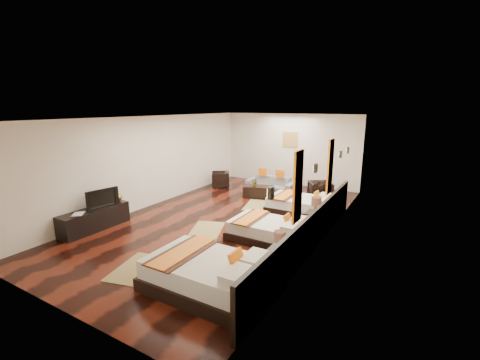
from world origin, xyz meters
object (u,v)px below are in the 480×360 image
Objects in this scene: bed_mid at (271,230)px; book at (73,215)px; nightstand_b at (315,220)px; nightstand_a at (279,258)px; table_plant at (255,182)px; sofa at (271,184)px; tv_console at (95,219)px; tv at (101,198)px; armchair_right at (320,191)px; bed_far at (302,205)px; armchair_left at (220,179)px; figurine at (116,196)px; coffee_table at (258,192)px; bed_near at (212,275)px.

bed_mid is 4.73m from book.
nightstand_b reaches higher than bed_mid.
table_plant is at bearing 122.52° from nightstand_a.
tv_console is at bearing -112.65° from sofa.
armchair_right is (4.23, 5.16, -0.47)m from tv.
nightstand_b is 5.61m from tv_console.
bed_far reaches higher than armchair_left.
bed_far is at bearing 46.33° from book.
figurine reaches higher than coffee_table.
bed_mid is at bearing -60.81° from tv.
figurine is at bearing -115.27° from sofa.
sofa is (-1.90, 6.57, -0.03)m from bed_near.
nightstand_b is at bearing -53.13° from tv.
bed_near is 5.84m from coffee_table.
book is 0.93× the size of figurine.
armchair_left is 1.92m from table_plant.
armchair_left is at bearing 133.04° from nightstand_a.
tv is at bearing -116.47° from coffee_table.
tv is 5.07m from coffee_table.
armchair_left is (-3.81, 6.04, 0.01)m from bed_near.
figurine reaches higher than armchair_left.
bed_near is at bearing -74.79° from sofa.
tv reaches higher than bed_near.
nightstand_a is (0.75, -3.47, 0.04)m from bed_far.
sofa is 1.98m from armchair_left.
tv_console is (-4.19, -1.61, 0.03)m from bed_mid.
bed_near is 6.84m from sofa.
tv is 2.50× the size of figurine.
armchair_right reaches higher than book.
figurine is 4.66m from coffee_table.
nightstand_b is 1.36× the size of armchair_left.
coffee_table is at bearing 155.03° from bed_far.
bed_near is 1.16× the size of bed_far.
nightstand_b reaches higher than sofa.
armchair_right is at bearing 89.28° from bed_near.
figurine is at bearing 90.00° from tv_console.
tv is at bearing -84.10° from figurine.
book is (-4.20, 0.24, 0.27)m from bed_near.
bed_far is 1.41m from nightstand_b.
figurine is 4.58m from armchair_left.
armchair_right is 2.52× the size of table_plant.
book is at bearing -147.08° from nightstand_b.
armchair_left reaches higher than tv_console.
armchair_left is at bearing -165.48° from sofa.
bed_far reaches higher than table_plant.
table_plant is (-1.99, 3.05, 0.30)m from bed_mid.
nightstand_a reaches higher than coffee_table.
tv_console is 5.29× the size of figurine.
bed_far is 2.26× the size of tv.
bed_near reaches higher than coffee_table.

